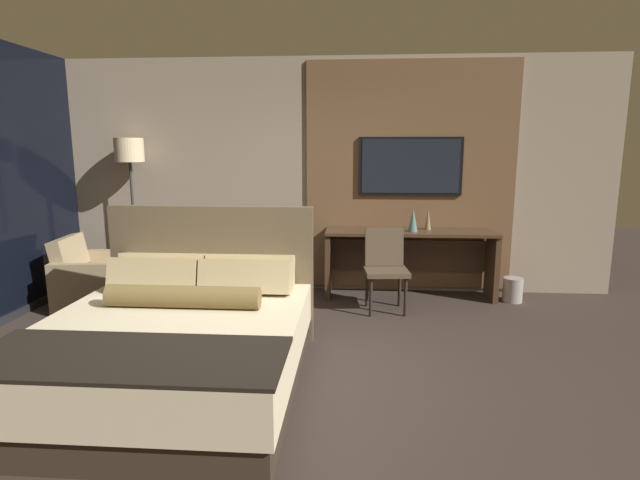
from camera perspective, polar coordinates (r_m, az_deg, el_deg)
name	(u,v)px	position (r m, az deg, el deg)	size (l,w,h in m)	color
ground_plane	(282,381)	(3.93, -4.35, -15.78)	(16.00, 16.00, 0.00)	#332823
wall_back_tv_panel	(326,177)	(6.10, 0.65, 7.26)	(7.20, 0.09, 2.80)	gray
bed	(178,341)	(3.89, -15.95, -11.04)	(1.84, 2.10, 1.23)	#33281E
desk	(409,251)	(5.97, 10.18, -1.29)	(1.97, 0.50, 0.80)	#422D1E
tv	(410,166)	(6.05, 10.29, 8.29)	(1.21, 0.04, 0.68)	black
desk_chair	(385,262)	(5.45, 7.46, -2.48)	(0.49, 0.49, 0.89)	#4C3D2D
armchair_by_window	(98,281)	(6.16, -24.00, -4.34)	(0.91, 0.93, 0.78)	#998460
floor_lamp	(130,163)	(6.43, -20.90, 8.24)	(0.34, 0.34, 1.86)	#282623
vase_tall	(428,219)	(6.01, 12.25, 2.33)	(0.07, 0.07, 0.24)	#846647
vase_short	(413,220)	(5.82, 10.59, 2.26)	(0.11, 0.11, 0.27)	#4C706B
book	(381,230)	(5.82, 6.96, 1.18)	(0.23, 0.16, 0.03)	maroon
waste_bin	(513,290)	(6.16, 21.16, -5.32)	(0.22, 0.22, 0.28)	gray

